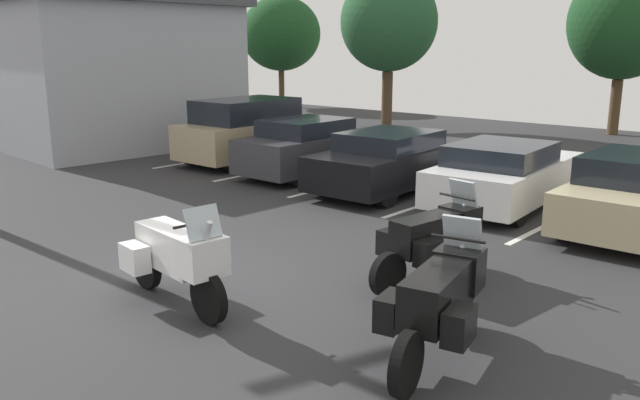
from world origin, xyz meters
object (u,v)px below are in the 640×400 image
Objects in this scene: motorcycle_touring at (178,255)px; car_charcoal at (313,147)px; car_tan at (249,130)px; motorcycle_second at (440,298)px; car_white at (505,174)px; car_black at (394,160)px; motorcycle_third at (433,237)px.

car_charcoal is at bearing 121.28° from motorcycle_touring.
motorcycle_second is at bearing -32.77° from car_tan.
car_tan reaches higher than car_white.
motorcycle_touring is 7.88m from car_white.
car_black is at bearing 104.91° from motorcycle_touring.
car_white is at bearing 104.81° from motorcycle_third.
motorcycle_touring is 3.55m from motorcycle_third.
motorcycle_touring is 7.87m from car_black.
car_tan is at bearing 177.49° from car_charcoal.
car_black is (-2.03, 7.61, -0.00)m from motorcycle_touring.
motorcycle_third is at bearing 57.12° from motorcycle_touring.
motorcycle_touring reaches higher than car_white.
car_black is (-5.26, 6.57, 0.01)m from motorcycle_second.
car_black is at bearing -174.67° from car_white.
car_white is at bearing 1.63° from car_charcoal.
motorcycle_third reaches higher than car_black.
car_black reaches higher than car_white.
motorcycle_second is 2.34m from motorcycle_third.
car_tan is at bearing 147.23° from motorcycle_second.
car_charcoal reaches higher than motorcycle_touring.
motorcycle_second reaches higher than motorcycle_third.
motorcycle_touring is at bearing -162.19° from motorcycle_second.
car_tan is at bearing 133.02° from motorcycle_touring.
car_white is (-1.29, 4.88, 0.02)m from motorcycle_third.
motorcycle_third is 6.09m from car_black.
motorcycle_touring reaches higher than motorcycle_second.
car_charcoal is at bearing -178.37° from car_white.
car_tan is 2.63m from car_charcoal.
car_black is at bearing 128.70° from motorcycle_second.
motorcycle_touring is 3.40m from motorcycle_second.
motorcycle_third is 5.05m from car_white.
car_white is at bearing 5.33° from car_black.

